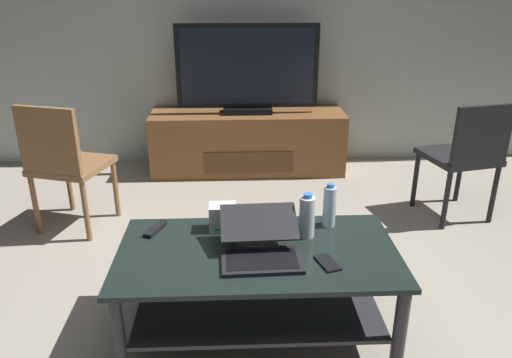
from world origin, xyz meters
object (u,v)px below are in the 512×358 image
object	(u,v)px
television	(247,71)
router_box	(223,217)
cell_phone	(328,263)
water_bottle_far	(329,206)
media_cabinet	(248,141)
dining_chair	(466,153)
coffee_table	(258,276)
water_bottle_near	(307,216)
tv_remote	(155,229)
side_chair	(64,161)
laptop	(261,245)

from	to	relation	value
television	router_box	size ratio (longest dim) A/B	9.00
cell_phone	water_bottle_far	bearing A→B (deg)	61.80
television	router_box	world-z (taller)	television
media_cabinet	dining_chair	size ratio (longest dim) A/B	1.94
cell_phone	coffee_table	bearing A→B (deg)	139.13
water_bottle_near	coffee_table	bearing A→B (deg)	-152.28
television	tv_remote	distance (m)	2.09
dining_chair	cell_phone	bearing A→B (deg)	-132.55
dining_chair	tv_remote	distance (m)	2.20
side_chair	water_bottle_far	world-z (taller)	side_chair
side_chair	laptop	distance (m)	1.69
side_chair	tv_remote	size ratio (longest dim) A/B	5.57
side_chair	coffee_table	bearing A→B (deg)	-42.34
coffee_table	cell_phone	xyz separation A→B (m)	(0.30, -0.13, 0.14)
router_box	water_bottle_far	distance (m)	0.53
media_cabinet	router_box	distance (m)	2.02
dining_chair	laptop	world-z (taller)	dining_chair
side_chair	water_bottle_near	bearing A→B (deg)	-33.95
cell_phone	media_cabinet	bearing A→B (deg)	79.50
router_box	tv_remote	bearing A→B (deg)	-178.70
coffee_table	television	bearing A→B (deg)	89.62
cell_phone	television	bearing A→B (deg)	79.56
side_chair	water_bottle_far	distance (m)	1.82
router_box	laptop	bearing A→B (deg)	-56.43
television	side_chair	size ratio (longest dim) A/B	1.33
television	laptop	bearing A→B (deg)	-90.08
router_box	cell_phone	bearing A→B (deg)	-36.82
dining_chair	side_chair	bearing A→B (deg)	-178.90
television	dining_chair	bearing A→B (deg)	-34.78
television	water_bottle_near	xyz separation A→B (m)	(0.23, -2.06, -0.33)
laptop	router_box	size ratio (longest dim) A/B	2.91
media_cabinet	router_box	world-z (taller)	router_box
dining_chair	water_bottle_far	xyz separation A→B (m)	(-1.12, -0.93, 0.07)
television	water_bottle_far	bearing A→B (deg)	-79.71
media_cabinet	television	bearing A→B (deg)	-90.00
coffee_table	media_cabinet	size ratio (longest dim) A/B	0.77
water_bottle_far	water_bottle_near	bearing A→B (deg)	-140.41
water_bottle_far	tv_remote	size ratio (longest dim) A/B	1.43
router_box	cell_phone	world-z (taller)	router_box
media_cabinet	side_chair	world-z (taller)	side_chair
coffee_table	laptop	xyz separation A→B (m)	(0.01, -0.04, 0.19)
media_cabinet	cell_phone	size ratio (longest dim) A/B	11.97
router_box	cell_phone	distance (m)	0.58
dining_chair	router_box	xyz separation A→B (m)	(-1.65, -0.95, 0.02)
coffee_table	media_cabinet	xyz separation A→B (m)	(0.01, 2.21, -0.05)
media_cabinet	water_bottle_far	distance (m)	2.03
media_cabinet	television	size ratio (longest dim) A/B	1.41
router_box	media_cabinet	bearing A→B (deg)	84.93
coffee_table	dining_chair	world-z (taller)	dining_chair
router_box	water_bottle_near	xyz separation A→B (m)	(0.40, -0.09, 0.04)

